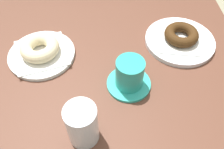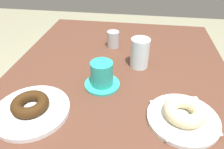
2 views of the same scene
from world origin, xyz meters
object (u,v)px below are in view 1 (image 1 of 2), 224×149
water_glass (82,125)px  donut_sugar_ring (40,48)px  plate_chocolate_ring (180,41)px  plate_sugar_ring (42,54)px  coffee_cup (129,75)px  donut_chocolate_ring (181,35)px

water_glass → donut_sugar_ring: bearing=26.6°
water_glass → plate_chocolate_ring: bearing=-44.6°
plate_sugar_ring → coffee_cup: 0.29m
donut_chocolate_ring → coffee_cup: bearing=131.5°
donut_sugar_ring → plate_chocolate_ring: size_ratio=0.53×
donut_chocolate_ring → coffee_cup: (-0.16, 0.18, 0.01)m
coffee_cup → donut_chocolate_ring: bearing=-48.5°
plate_sugar_ring → water_glass: (-0.27, -0.13, 0.05)m
donut_sugar_ring → plate_chocolate_ring: donut_sugar_ring is taller
donut_sugar_ring → coffee_cup: size_ratio=0.95×
plate_chocolate_ring → donut_sugar_ring: bearing=94.6°
donut_sugar_ring → coffee_cup: coffee_cup is taller
water_glass → coffee_cup: water_glass is taller
plate_sugar_ring → donut_sugar_ring: size_ratio=1.74×
donut_sugar_ring → plate_chocolate_ring: (0.03, -0.43, -0.03)m
plate_sugar_ring → donut_chocolate_ring: 0.44m
donut_chocolate_ring → plate_chocolate_ring: bearing=0.0°
coffee_cup → water_glass: bearing=140.3°
plate_sugar_ring → coffee_cup: bearing=-116.0°
plate_chocolate_ring → coffee_cup: 0.24m
donut_sugar_ring → water_glass: 0.30m
donut_sugar_ring → coffee_cup: bearing=-116.0°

